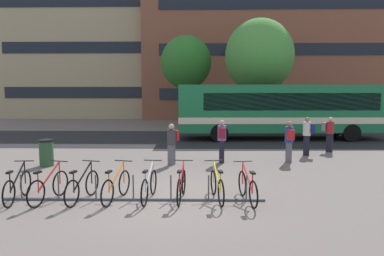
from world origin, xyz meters
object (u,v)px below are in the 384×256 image
at_px(parked_bicycle_black_0, 18,187).
at_px(parked_bicycle_black_2, 82,187).
at_px(parked_bicycle_orange_3, 116,187).
at_px(commuter_red_pack_0, 289,139).
at_px(parked_bicycle_silver_4, 149,186).
at_px(parked_bicycle_red_5, 181,186).
at_px(street_tree_1, 186,63).
at_px(city_bus, 280,109).
at_px(commuter_maroon_pack_2, 222,138).
at_px(parked_bicycle_yellow_6, 217,186).
at_px(commuter_grey_pack_1, 329,132).
at_px(parked_bicycle_red_1, 49,187).
at_px(street_tree_0, 259,56).
at_px(commuter_red_pack_3, 172,141).
at_px(trash_bin, 46,153).
at_px(commuter_navy_pack_4, 308,133).
at_px(parked_bicycle_red_7, 248,187).

bearing_deg(parked_bicycle_black_0, parked_bicycle_black_2, -93.10).
height_order(parked_bicycle_orange_3, commuter_red_pack_0, commuter_red_pack_0).
height_order(parked_bicycle_black_2, parked_bicycle_silver_4, same).
distance_m(parked_bicycle_red_5, street_tree_1, 19.22).
height_order(city_bus, parked_bicycle_silver_4, city_bus).
bearing_deg(commuter_maroon_pack_2, parked_bicycle_orange_3, 149.38).
bearing_deg(parked_bicycle_black_0, parked_bicycle_red_5, -92.56).
relative_size(parked_bicycle_yellow_6, commuter_grey_pack_1, 1.03).
height_order(parked_bicycle_red_1, street_tree_0, street_tree_0).
bearing_deg(street_tree_0, commuter_grey_pack_1, -78.85).
bearing_deg(parked_bicycle_orange_3, parked_bicycle_black_0, 103.98).
bearing_deg(commuter_red_pack_3, commuter_maroon_pack_2, 129.01).
bearing_deg(parked_bicycle_orange_3, street_tree_1, 8.39).
xyz_separation_m(parked_bicycle_black_0, commuter_red_pack_0, (8.41, 5.04, 0.57)).
xyz_separation_m(commuter_grey_pack_1, street_tree_1, (-7.18, 11.35, 4.08)).
bearing_deg(commuter_maroon_pack_2, commuter_red_pack_3, 103.15).
xyz_separation_m(parked_bicycle_silver_4, commuter_red_pack_3, (0.26, 4.34, 0.55)).
xyz_separation_m(commuter_maroon_pack_2, trash_bin, (-6.79, -0.72, -0.48)).
bearing_deg(commuter_grey_pack_1, trash_bin, -125.50).
distance_m(parked_bicycle_red_5, trash_bin, 6.73).
bearing_deg(street_tree_0, parked_bicycle_red_1, -116.42).
bearing_deg(parked_bicycle_yellow_6, commuter_maroon_pack_2, -13.78).
bearing_deg(parked_bicycle_black_0, street_tree_1, -16.21).
distance_m(parked_bicycle_orange_3, commuter_grey_pack_1, 11.13).
height_order(city_bus, commuter_navy_pack_4, city_bus).
height_order(parked_bicycle_red_1, parked_bicycle_orange_3, same).
bearing_deg(street_tree_0, parked_bicycle_orange_3, -111.45).
bearing_deg(parked_bicycle_orange_3, commuter_navy_pack_4, -35.58).
bearing_deg(trash_bin, street_tree_0, 50.73).
xyz_separation_m(parked_bicycle_silver_4, commuter_grey_pack_1, (7.44, 7.31, 0.57)).
xyz_separation_m(parked_bicycle_yellow_6, street_tree_1, (-1.55, 18.64, 4.65)).
distance_m(commuter_navy_pack_4, street_tree_0, 11.00).
distance_m(trash_bin, street_tree_0, 16.81).
bearing_deg(street_tree_1, parked_bicycle_orange_3, -93.43).
xyz_separation_m(parked_bicycle_orange_3, commuter_red_pack_0, (5.81, 4.94, 0.57)).
height_order(city_bus, commuter_red_pack_3, city_bus).
relative_size(parked_bicycle_orange_3, parked_bicycle_red_7, 0.99).
bearing_deg(street_tree_1, trash_bin, -108.19).
xyz_separation_m(parked_bicycle_red_1, trash_bin, (-1.93, 4.17, 0.13)).
height_order(parked_bicycle_black_2, commuter_maroon_pack_2, commuter_maroon_pack_2).
bearing_deg(parked_bicycle_black_2, parked_bicycle_black_0, 103.20).
bearing_deg(trash_bin, parked_bicycle_silver_4, -41.32).
distance_m(parked_bicycle_red_7, commuter_maroon_pack_2, 4.85).
bearing_deg(commuter_maroon_pack_2, parked_bicycle_red_5, 165.99).
xyz_separation_m(city_bus, commuter_maroon_pack_2, (-3.83, -6.81, -0.78)).
xyz_separation_m(parked_bicycle_black_0, parked_bicycle_yellow_6, (5.27, 0.18, 0.00)).
bearing_deg(parked_bicycle_black_2, commuter_grey_pack_1, -39.85).
distance_m(commuter_red_pack_3, street_tree_1, 14.89).
relative_size(parked_bicycle_red_7, commuter_grey_pack_1, 1.03).
bearing_deg(parked_bicycle_yellow_6, city_bus, -28.93).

